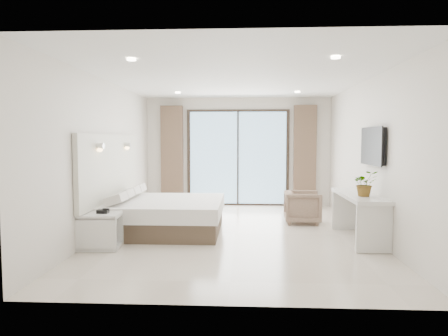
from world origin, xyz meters
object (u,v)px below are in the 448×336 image
(console_desk, at_px, (359,206))
(armchair, at_px, (303,206))
(nightstand, at_px, (100,231))
(bed, at_px, (164,215))

(console_desk, xyz_separation_m, armchair, (-0.72, 1.34, -0.22))
(armchair, bearing_deg, nightstand, 123.70)
(console_desk, bearing_deg, nightstand, -170.14)
(nightstand, relative_size, armchair, 0.89)
(bed, bearing_deg, console_desk, -8.35)
(console_desk, bearing_deg, bed, 171.65)
(armchair, bearing_deg, bed, 110.32)
(console_desk, relative_size, armchair, 2.45)
(bed, xyz_separation_m, nightstand, (-0.73, -1.19, -0.03))
(bed, xyz_separation_m, console_desk, (3.33, -0.49, 0.27))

